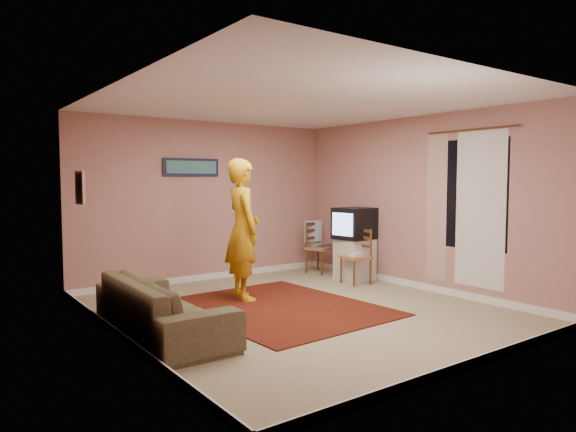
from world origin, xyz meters
TOP-DOWN VIEW (x-y plane):
  - ground at (0.00, 0.00)m, footprint 5.00×5.00m
  - wall_back at (0.00, 2.50)m, footprint 4.50×0.02m
  - wall_front at (0.00, -2.50)m, footprint 4.50×0.02m
  - wall_left at (-2.25, 0.00)m, footprint 0.02×5.00m
  - wall_right at (2.25, 0.00)m, footprint 0.02×5.00m
  - ceiling at (0.00, 0.00)m, footprint 4.50×5.00m
  - baseboard_back at (0.00, 2.49)m, footprint 4.50×0.02m
  - baseboard_front at (0.00, -2.49)m, footprint 4.50×0.02m
  - baseboard_left at (-2.24, 0.00)m, footprint 0.02×5.00m
  - baseboard_right at (2.24, 0.00)m, footprint 0.02×5.00m
  - window at (2.24, -0.90)m, footprint 0.01×1.10m
  - curtain_sheer at (2.23, -1.05)m, footprint 0.01×0.75m
  - curtain_floral at (2.21, -0.35)m, footprint 0.01×0.35m
  - curtain_rod at (2.20, -0.90)m, footprint 0.02×1.40m
  - picture_back at (-0.30, 2.47)m, footprint 0.95×0.04m
  - picture_left at (-2.22, 1.60)m, footprint 0.04×0.38m
  - area_rug at (-0.13, 0.25)m, footprint 2.25×2.76m
  - tv_cabinet at (1.95, 1.07)m, footprint 0.53×0.48m
  - crt_tv at (1.94, 1.07)m, footprint 0.65×0.59m
  - chair_a at (1.88, 1.89)m, footprint 0.50×0.48m
  - dvd_player at (1.88, 1.89)m, footprint 0.35×0.25m
  - blue_throw at (1.88, 2.08)m, footprint 0.36×0.05m
  - chair_b at (1.72, 0.80)m, footprint 0.42×0.44m
  - game_console at (1.72, 0.80)m, footprint 0.23×0.18m
  - sofa at (-1.80, 0.03)m, footprint 0.84×2.10m
  - person at (-0.27, 0.94)m, footprint 0.60×0.79m

SIDE VIEW (x-z plane):
  - ground at x=0.00m, z-range 0.00..0.00m
  - area_rug at x=-0.13m, z-range 0.00..0.01m
  - baseboard_back at x=0.00m, z-range 0.00..0.10m
  - baseboard_front at x=0.00m, z-range 0.00..0.10m
  - baseboard_left at x=-2.24m, z-range 0.00..0.10m
  - baseboard_right at x=2.24m, z-range 0.00..0.10m
  - sofa at x=-1.80m, z-range 0.00..0.61m
  - tv_cabinet at x=1.95m, z-range 0.00..0.68m
  - game_console at x=1.72m, z-range 0.45..0.49m
  - dvd_player at x=1.88m, z-range 0.46..0.52m
  - chair_b at x=1.72m, z-range 0.30..0.77m
  - chair_a at x=1.88m, z-range 0.31..0.80m
  - blue_throw at x=1.88m, z-range 0.54..0.92m
  - crt_tv at x=1.94m, z-range 0.68..1.19m
  - person at x=-0.27m, z-range 0.00..1.94m
  - curtain_sheer at x=2.23m, z-range 0.20..2.30m
  - curtain_floral at x=2.21m, z-range 0.20..2.30m
  - wall_back at x=0.00m, z-range 0.00..2.60m
  - wall_front at x=0.00m, z-range 0.00..2.60m
  - wall_left at x=-2.25m, z-range 0.00..2.60m
  - wall_right at x=2.25m, z-range 0.00..2.60m
  - window at x=2.24m, z-range 0.70..2.20m
  - picture_left at x=-2.22m, z-range 1.34..1.76m
  - picture_back at x=-0.30m, z-range 1.71..1.99m
  - curtain_rod at x=2.20m, z-range 2.31..2.33m
  - ceiling at x=0.00m, z-range 2.59..2.61m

